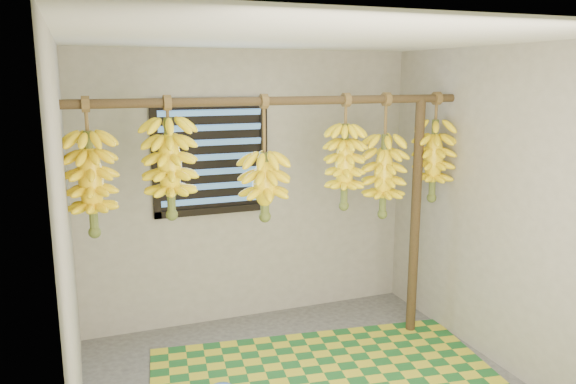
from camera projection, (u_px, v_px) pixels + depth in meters
name	position (u px, v px, depth m)	size (l,w,h in m)	color
ceiling	(320.00, 37.00, 3.36)	(3.00, 3.00, 0.01)	silver
wall_back	(250.00, 188.00, 4.99)	(3.00, 0.01, 2.40)	gray
wall_left	(68.00, 257.00, 3.09)	(0.01, 3.00, 2.40)	gray
wall_right	(505.00, 211.00, 4.13)	(0.01, 3.00, 2.40)	gray
window	(211.00, 157.00, 4.78)	(1.00, 0.04, 1.00)	black
hanging_pole	(281.00, 101.00, 4.09)	(0.06, 0.06, 3.00)	#48351B
support_post	(415.00, 219.00, 4.70)	(0.08, 0.08, 2.00)	#48351B
banana_bunch_a	(91.00, 184.00, 3.73)	(0.32, 0.32, 0.93)	brown
banana_bunch_b	(170.00, 168.00, 3.89)	(0.36, 0.36, 0.85)	brown
banana_bunch_c	(265.00, 186.00, 4.17)	(0.33, 0.33, 0.93)	brown
banana_bunch_d	(345.00, 167.00, 4.37)	(0.30, 0.30, 0.90)	brown
banana_bunch_e	(384.00, 176.00, 4.51)	(0.35, 0.35, 1.00)	brown
banana_bunch_f	(433.00, 160.00, 4.66)	(0.33, 0.33, 0.90)	brown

